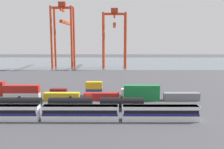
{
  "coord_description": "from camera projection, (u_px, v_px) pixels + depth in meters",
  "views": [
    {
      "loc": [
        8.52,
        -79.9,
        20.93
      ],
      "look_at": [
        7.89,
        33.28,
        4.32
      ],
      "focal_mm": 39.37,
      "sensor_mm": 36.0,
      "label": 1
    }
  ],
  "objects": [
    {
      "name": "shipping_container_13",
      "position": [
        94.0,
        92.0,
        90.79
      ],
      "size": [
        6.04,
        2.44,
        2.6
      ],
      "primitive_type": "cube",
      "color": "#1C4299",
      "rests_on": "ground_plane"
    },
    {
      "name": "gantry_crane_west",
      "position": [
        64.0,
        29.0,
        177.74
      ],
      "size": [
        15.66,
        37.43,
        46.43
      ],
      "color": "red",
      "rests_on": "ground_plane"
    },
    {
      "name": "shipping_container_6",
      "position": [
        141.0,
        96.0,
        83.95
      ],
      "size": [
        12.1,
        2.44,
        2.6
      ],
      "primitive_type": "cube",
      "color": "#197538",
      "rests_on": "ground_plane"
    },
    {
      "name": "shipping_container_12",
      "position": [
        59.0,
        92.0,
        90.86
      ],
      "size": [
        6.04,
        2.44,
        2.6
      ],
      "primitive_type": "cube",
      "color": "maroon",
      "rests_on": "ground_plane"
    },
    {
      "name": "shipping_container_11",
      "position": [
        23.0,
        92.0,
        90.93
      ],
      "size": [
        12.1,
        2.44,
        2.6
      ],
      "primitive_type": "cube",
      "color": "#AD211C",
      "rests_on": "ground_plane"
    },
    {
      "name": "shipping_container_15",
      "position": [
        129.0,
        92.0,
        90.71
      ],
      "size": [
        6.04,
        2.44,
        2.6
      ],
      "primitive_type": "cube",
      "color": "silver",
      "rests_on": "ground_plane"
    },
    {
      "name": "shipping_container_2",
      "position": [
        22.0,
        96.0,
        84.18
      ],
      "size": [
        12.1,
        2.44,
        2.6
      ],
      "primitive_type": "cube",
      "color": "silver",
      "rests_on": "ground_plane"
    },
    {
      "name": "shipping_container_5",
      "position": [
        102.0,
        96.0,
        84.02
      ],
      "size": [
        12.1,
        2.44,
        2.6
      ],
      "primitive_type": "cube",
      "color": "#AD211C",
      "rests_on": "ground_plane"
    },
    {
      "name": "shipping_container_14",
      "position": [
        94.0,
        85.0,
        90.41
      ],
      "size": [
        6.04,
        2.44,
        2.6
      ],
      "primitive_type": "cube",
      "color": "gold",
      "rests_on": "shipping_container_13"
    },
    {
      "name": "gantry_crane_central",
      "position": [
        114.0,
        31.0,
        178.32
      ],
      "size": [
        17.14,
        39.57,
        42.13
      ],
      "color": "red",
      "rests_on": "ground_plane"
    },
    {
      "name": "shipping_container_8",
      "position": [
        181.0,
        96.0,
        83.87
      ],
      "size": [
        12.1,
        2.44,
        2.6
      ],
      "primitive_type": "cube",
      "color": "slate",
      "rests_on": "ground_plane"
    },
    {
      "name": "ground_plane",
      "position": [
        96.0,
        81.0,
        121.72
      ],
      "size": [
        420.0,
        420.0,
        0.0
      ],
      "primitive_type": "plane",
      "color": "#424247"
    },
    {
      "name": "shipping_container_3",
      "position": [
        22.0,
        89.0,
        83.8
      ],
      "size": [
        12.1,
        2.44,
        2.6
      ],
      "primitive_type": "cube",
      "color": "#AD211C",
      "rests_on": "shipping_container_2"
    },
    {
      "name": "shipping_container_4",
      "position": [
        62.0,
        96.0,
        84.1
      ],
      "size": [
        12.1,
        2.44,
        2.6
      ],
      "primitive_type": "cube",
      "color": "gold",
      "rests_on": "ground_plane"
    },
    {
      "name": "harbour_water",
      "position": [
        104.0,
        62.0,
        219.24
      ],
      "size": [
        400.0,
        110.0,
        0.01
      ],
      "primitive_type": "cube",
      "color": "slate",
      "rests_on": "ground_plane"
    },
    {
      "name": "passenger_train",
      "position": [
        81.0,
        112.0,
        63.19
      ],
      "size": [
        60.71,
        3.14,
        3.9
      ],
      "color": "silver",
      "rests_on": "ground_plane"
    },
    {
      "name": "shipping_container_7",
      "position": [
        142.0,
        89.0,
        83.57
      ],
      "size": [
        12.1,
        2.44,
        2.6
      ],
      "primitive_type": "cube",
      "color": "#197538",
      "rests_on": "shipping_container_6"
    },
    {
      "name": "freight_tank_row",
      "position": [
        71.0,
        104.0,
        72.18
      ],
      "size": [
        42.73,
        2.71,
        4.17
      ],
      "color": "#232326",
      "rests_on": "ground_plane"
    }
  ]
}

